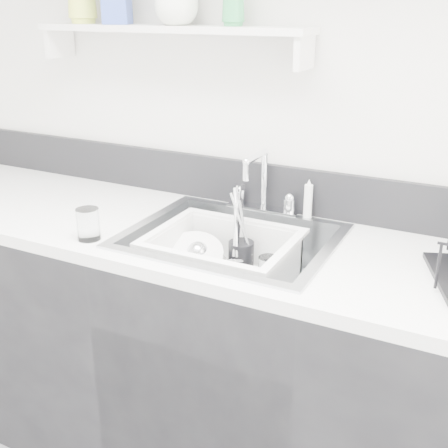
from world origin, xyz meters
The scene contains 13 objects.
counter_run centered at (0.00, 1.19, 0.46)m, with size 3.20×0.62×0.92m.
backsplash centered at (0.00, 1.49, 1.00)m, with size 3.20×0.02×0.16m, color black.
sink centered at (0.00, 1.19, 0.83)m, with size 0.64×0.52×0.20m, color silver, non-canonical shape.
faucet centered at (0.00, 1.44, 0.98)m, with size 0.26×0.18×0.23m.
side_sprayer centered at (0.16, 1.44, 0.99)m, with size 0.03×0.03×0.14m, color white.
wall_shelf centered at (-0.35, 1.42, 1.51)m, with size 1.00×0.16×0.12m.
wash_tub centered at (-0.02, 1.18, 0.84)m, with size 0.45×0.36×0.17m, color white, non-canonical shape.
plate_stack centered at (-0.14, 1.18, 0.80)m, with size 0.27×0.26×0.11m.
utensil_cup centered at (0.00, 1.26, 0.83)m, with size 0.08×0.08×0.28m.
ladle centered at (-0.07, 1.18, 0.81)m, with size 0.29×0.10×0.08m, color silver, non-canonical shape.
tumbler_in_tub centered at (0.12, 1.22, 0.81)m, with size 0.07×0.07×0.09m, color white.
tumbler_counter centered at (-0.38, 0.98, 0.97)m, with size 0.07×0.07×0.10m, color white.
bowl_small centered at (0.08, 1.10, 0.79)m, with size 0.12×0.12×0.04m, color white.
Camera 1 is at (0.71, -0.26, 1.60)m, focal length 45.00 mm.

